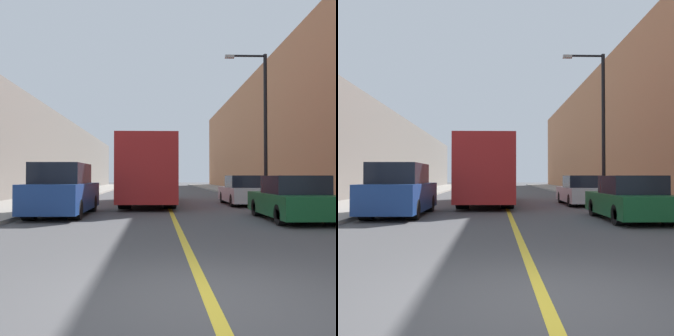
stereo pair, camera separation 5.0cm
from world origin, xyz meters
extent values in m
plane|color=#474749|center=(0.00, 0.00, 0.00)|extent=(200.00, 200.00, 0.00)
cube|color=gray|center=(-7.08, 30.00, 0.07)|extent=(3.90, 72.00, 0.13)
cube|color=gray|center=(7.08, 30.00, 0.07)|extent=(3.90, 72.00, 0.13)
cube|color=#66605B|center=(-11.03, 30.00, 3.48)|extent=(4.00, 72.00, 6.97)
cube|color=#B2724C|center=(11.03, 30.00, 5.86)|extent=(4.00, 72.00, 11.72)
cube|color=gold|center=(0.00, 30.00, 0.00)|extent=(0.16, 72.00, 0.01)
cube|color=#AD1E1E|center=(-1.00, 16.40, 1.78)|extent=(2.58, 10.37, 2.96)
cube|color=black|center=(-1.00, 11.24, 2.30)|extent=(2.20, 0.04, 1.33)
cylinder|color=black|center=(-2.00, 13.18, 0.50)|extent=(0.57, 1.00, 1.00)
cylinder|color=black|center=(0.01, 13.18, 0.50)|extent=(0.57, 1.00, 1.00)
cylinder|color=black|center=(-2.00, 19.61, 0.50)|extent=(0.57, 1.00, 1.00)
cylinder|color=black|center=(0.01, 19.61, 0.50)|extent=(0.57, 1.00, 1.00)
cube|color=navy|center=(-4.02, 10.12, 0.69)|extent=(1.91, 4.99, 0.97)
cube|color=black|center=(-4.02, 9.87, 1.54)|extent=(1.68, 2.75, 0.73)
cube|color=black|center=(-4.02, 7.65, 0.86)|extent=(1.62, 0.04, 0.44)
cylinder|color=black|center=(-4.77, 8.57, 0.34)|extent=(0.42, 0.68, 0.68)
cylinder|color=black|center=(-3.28, 8.57, 0.34)|extent=(0.42, 0.68, 0.68)
cylinder|color=black|center=(-4.77, 11.66, 0.34)|extent=(0.42, 0.68, 0.68)
cylinder|color=black|center=(-3.28, 11.66, 0.34)|extent=(0.42, 0.68, 0.68)
cube|color=#145128|center=(3.85, 8.30, 0.53)|extent=(1.88, 4.45, 0.69)
cube|color=black|center=(3.85, 8.07, 1.17)|extent=(1.66, 2.00, 0.58)
cube|color=black|center=(3.85, 6.10, 0.65)|extent=(1.60, 0.04, 0.31)
cylinder|color=black|center=(3.11, 6.92, 0.31)|extent=(0.41, 0.62, 0.62)
cylinder|color=black|center=(4.58, 6.92, 0.31)|extent=(0.41, 0.62, 0.62)
cylinder|color=black|center=(3.11, 9.67, 0.31)|extent=(0.41, 0.62, 0.62)
cylinder|color=black|center=(4.58, 9.67, 0.31)|extent=(0.41, 0.62, 0.62)
cube|color=silver|center=(3.83, 15.40, 0.54)|extent=(1.83, 4.53, 0.71)
cube|color=black|center=(3.83, 15.17, 1.19)|extent=(1.61, 2.04, 0.60)
cube|color=black|center=(3.83, 13.16, 0.66)|extent=(1.55, 0.04, 0.32)
cylinder|color=black|center=(3.11, 13.99, 0.31)|extent=(0.40, 0.62, 0.62)
cylinder|color=black|center=(4.54, 13.99, 0.31)|extent=(0.40, 0.62, 0.62)
cylinder|color=black|center=(3.11, 16.80, 0.31)|extent=(0.40, 0.62, 0.62)
cylinder|color=black|center=(4.54, 16.80, 0.31)|extent=(0.40, 0.62, 0.62)
cylinder|color=black|center=(5.43, 16.93, 4.17)|extent=(0.20, 0.20, 8.08)
cylinder|color=black|center=(4.44, 16.93, 8.11)|extent=(1.98, 0.12, 0.12)
cube|color=#999993|center=(3.45, 16.93, 8.06)|extent=(0.50, 0.24, 0.16)
camera|label=1|loc=(-0.62, -4.45, 1.41)|focal=42.00mm
camera|label=2|loc=(-0.57, -4.45, 1.41)|focal=42.00mm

